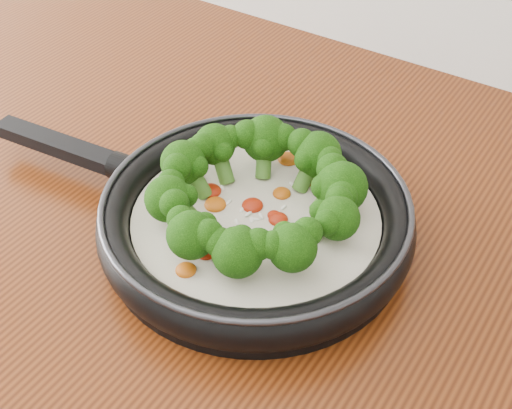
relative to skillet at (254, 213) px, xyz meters
The scene contains 1 object.
skillet is the anchor object (origin of this frame).
Camera 1 is at (0.34, 0.59, 1.42)m, focal length 48.59 mm.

